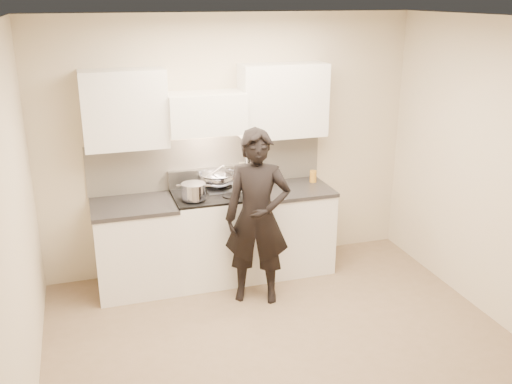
% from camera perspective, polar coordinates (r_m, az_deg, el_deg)
% --- Properties ---
extents(ground_plane, '(4.00, 4.00, 0.00)m').
position_cam_1_polar(ground_plane, '(5.09, 2.87, -15.09)').
color(ground_plane, '#806852').
extents(room_shell, '(4.04, 3.54, 2.70)m').
position_cam_1_polar(room_shell, '(4.71, 0.98, 3.58)').
color(room_shell, beige).
rests_on(room_shell, ground).
extents(stove, '(0.76, 0.65, 0.96)m').
position_cam_1_polar(stove, '(5.99, -4.46, -4.40)').
color(stove, white).
rests_on(stove, ground).
extents(counter_right, '(0.92, 0.67, 0.92)m').
position_cam_1_polar(counter_right, '(6.21, 3.03, -3.61)').
color(counter_right, white).
rests_on(counter_right, ground).
extents(counter_left, '(0.82, 0.67, 0.92)m').
position_cam_1_polar(counter_left, '(5.89, -11.90, -5.34)').
color(counter_left, white).
rests_on(counter_left, ground).
extents(wok, '(0.39, 0.47, 0.31)m').
position_cam_1_polar(wok, '(5.94, -3.91, 1.47)').
color(wok, '#AEB1C6').
rests_on(wok, stove).
extents(stock_pot, '(0.33, 0.30, 0.16)m').
position_cam_1_polar(stock_pot, '(5.61, -6.26, 0.08)').
color(stock_pot, '#AEB1C6').
rests_on(stock_pot, stove).
extents(utensil_crock, '(0.12, 0.12, 0.33)m').
position_cam_1_polar(utensil_crock, '(6.12, -0.81, 1.66)').
color(utensil_crock, '#9E9E9E').
rests_on(utensil_crock, counter_right).
extents(spice_jar, '(0.05, 0.05, 0.10)m').
position_cam_1_polar(spice_jar, '(6.21, 1.46, 1.44)').
color(spice_jar, '#CC4004').
rests_on(spice_jar, counter_right).
extents(oil_glass, '(0.07, 0.07, 0.13)m').
position_cam_1_polar(oil_glass, '(6.25, 5.73, 1.57)').
color(oil_glass, '#C18227').
rests_on(oil_glass, counter_right).
extents(person, '(0.73, 0.61, 1.71)m').
position_cam_1_polar(person, '(5.42, 0.14, -2.58)').
color(person, black).
rests_on(person, ground).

